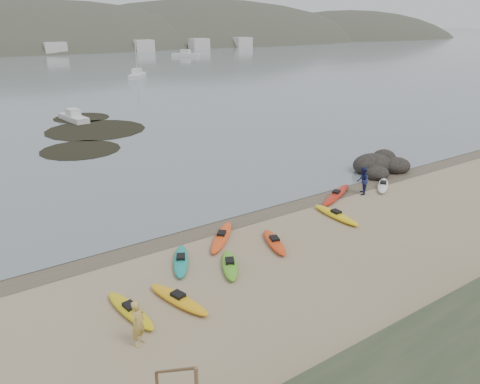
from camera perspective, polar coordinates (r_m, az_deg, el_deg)
ground at (r=27.54m, az=0.00°, el=-2.93°), size 600.00×600.00×0.00m
wet_sand at (r=27.31m, az=0.36°, el=-3.12°), size 60.00×60.00×0.00m
kayaks at (r=24.75m, az=3.65°, el=-5.33°), size 22.02×7.96×0.34m
person_west at (r=17.35m, az=-12.31°, el=-15.38°), size 0.76×0.68×1.74m
person_east at (r=31.66m, az=14.73°, el=1.32°), size 1.14×1.13×1.85m
rock_cluster at (r=37.29m, az=16.67°, el=2.84°), size 5.12×3.73×1.64m
kelp_mats at (r=51.01m, az=-17.93°, el=7.04°), size 12.32×20.96×0.04m
moored_boats at (r=104.08m, az=-25.08°, el=12.75°), size 110.68×86.17×1.19m
far_hills at (r=223.01m, az=-21.05°, el=12.07°), size 550.00×135.00×80.00m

